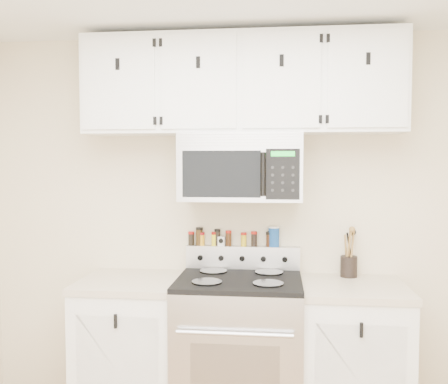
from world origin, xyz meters
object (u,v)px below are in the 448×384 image
object	(u,v)px
salt_canister	(274,236)
utensil_crock	(349,265)
microwave	(241,167)
range	(239,351)

from	to	relation	value
salt_canister	utensil_crock	bearing A→B (deg)	-5.91
utensil_crock	salt_canister	world-z (taller)	salt_canister
microwave	salt_canister	size ratio (longest dim) A/B	5.62
microwave	salt_canister	distance (m)	0.53
range	microwave	bearing A→B (deg)	89.77
microwave	utensil_crock	world-z (taller)	microwave
range	utensil_crock	size ratio (longest dim) A/B	3.51
microwave	utensil_crock	size ratio (longest dim) A/B	2.43
range	utensil_crock	bearing A→B (deg)	18.56
utensil_crock	salt_canister	distance (m)	0.52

